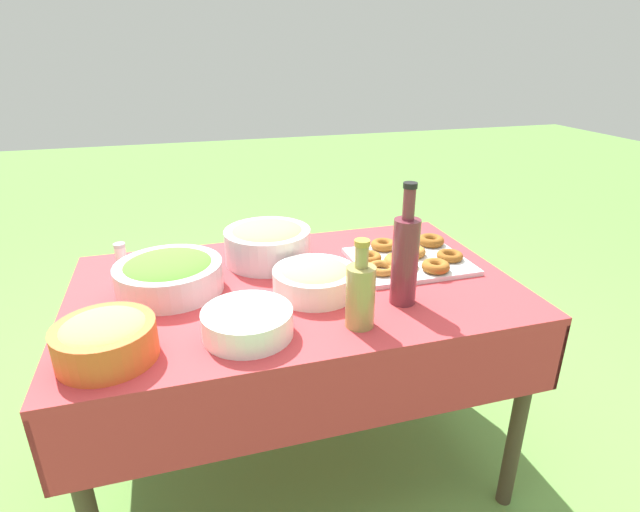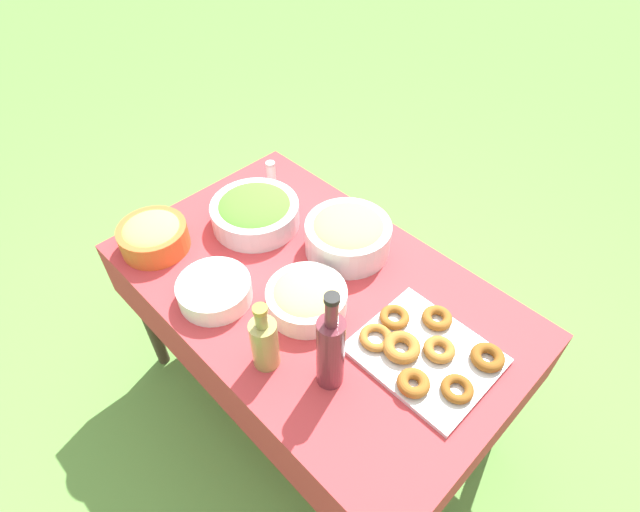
{
  "view_description": "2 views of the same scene",
  "coord_description": "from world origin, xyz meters",
  "px_view_note": "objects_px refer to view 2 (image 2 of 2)",
  "views": [
    {
      "loc": [
        -0.33,
        -1.39,
        1.44
      ],
      "look_at": [
        0.08,
        -0.02,
        0.84
      ],
      "focal_mm": 28.0,
      "sensor_mm": 36.0,
      "label": 1
    },
    {
      "loc": [
        0.78,
        -0.74,
        2.0
      ],
      "look_at": [
        -0.01,
        0.04,
        0.85
      ],
      "focal_mm": 28.0,
      "sensor_mm": 36.0,
      "label": 2
    }
  ],
  "objects_px": {
    "wine_bottle": "(331,350)",
    "fruit_bowl": "(153,235)",
    "salad_bowl": "(255,212)",
    "olive_oil_bottle": "(264,342)",
    "bread_bowl": "(348,234)",
    "donut_platter": "(425,352)",
    "pasta_bowl": "(307,297)",
    "plate_stack": "(215,291)"
  },
  "relations": [
    {
      "from": "bread_bowl",
      "to": "salad_bowl",
      "type": "bearing_deg",
      "value": -156.87
    },
    {
      "from": "olive_oil_bottle",
      "to": "wine_bottle",
      "type": "height_order",
      "value": "wine_bottle"
    },
    {
      "from": "salad_bowl",
      "to": "wine_bottle",
      "type": "xyz_separation_m",
      "value": [
        0.66,
        -0.27,
        0.09
      ]
    },
    {
      "from": "pasta_bowl",
      "to": "bread_bowl",
      "type": "height_order",
      "value": "bread_bowl"
    },
    {
      "from": "wine_bottle",
      "to": "bread_bowl",
      "type": "relative_size",
      "value": 1.21
    },
    {
      "from": "salad_bowl",
      "to": "wine_bottle",
      "type": "height_order",
      "value": "wine_bottle"
    },
    {
      "from": "plate_stack",
      "to": "wine_bottle",
      "type": "xyz_separation_m",
      "value": [
        0.47,
        0.05,
        0.11
      ]
    },
    {
      "from": "donut_platter",
      "to": "salad_bowl",
      "type": "bearing_deg",
      "value": 178.65
    },
    {
      "from": "salad_bowl",
      "to": "bread_bowl",
      "type": "xyz_separation_m",
      "value": [
        0.33,
        0.14,
        0.01
      ]
    },
    {
      "from": "olive_oil_bottle",
      "to": "bread_bowl",
      "type": "distance_m",
      "value": 0.53
    },
    {
      "from": "olive_oil_bottle",
      "to": "wine_bottle",
      "type": "xyz_separation_m",
      "value": [
        0.17,
        0.09,
        0.05
      ]
    },
    {
      "from": "salad_bowl",
      "to": "plate_stack",
      "type": "height_order",
      "value": "salad_bowl"
    },
    {
      "from": "salad_bowl",
      "to": "fruit_bowl",
      "type": "bearing_deg",
      "value": -114.38
    },
    {
      "from": "pasta_bowl",
      "to": "olive_oil_bottle",
      "type": "height_order",
      "value": "olive_oil_bottle"
    },
    {
      "from": "olive_oil_bottle",
      "to": "fruit_bowl",
      "type": "distance_m",
      "value": 0.64
    },
    {
      "from": "bread_bowl",
      "to": "fruit_bowl",
      "type": "relative_size",
      "value": 1.24
    },
    {
      "from": "salad_bowl",
      "to": "wine_bottle",
      "type": "distance_m",
      "value": 0.72
    },
    {
      "from": "olive_oil_bottle",
      "to": "bread_bowl",
      "type": "xyz_separation_m",
      "value": [
        -0.15,
        0.5,
        -0.03
      ]
    },
    {
      "from": "donut_platter",
      "to": "fruit_bowl",
      "type": "xyz_separation_m",
      "value": [
        -0.95,
        -0.32,
        0.04
      ]
    },
    {
      "from": "plate_stack",
      "to": "bread_bowl",
      "type": "height_order",
      "value": "bread_bowl"
    },
    {
      "from": "olive_oil_bottle",
      "to": "bread_bowl",
      "type": "bearing_deg",
      "value": 107.05
    },
    {
      "from": "salad_bowl",
      "to": "pasta_bowl",
      "type": "height_order",
      "value": "salad_bowl"
    },
    {
      "from": "plate_stack",
      "to": "donut_platter",
      "type": "bearing_deg",
      "value": 26.73
    },
    {
      "from": "wine_bottle",
      "to": "fruit_bowl",
      "type": "height_order",
      "value": "wine_bottle"
    },
    {
      "from": "pasta_bowl",
      "to": "bread_bowl",
      "type": "xyz_separation_m",
      "value": [
        -0.09,
        0.28,
        0.02
      ]
    },
    {
      "from": "fruit_bowl",
      "to": "pasta_bowl",
      "type": "bearing_deg",
      "value": 18.68
    },
    {
      "from": "salad_bowl",
      "to": "fruit_bowl",
      "type": "distance_m",
      "value": 0.37
    },
    {
      "from": "salad_bowl",
      "to": "bread_bowl",
      "type": "relative_size",
      "value": 1.09
    },
    {
      "from": "salad_bowl",
      "to": "wine_bottle",
      "type": "relative_size",
      "value": 0.9
    },
    {
      "from": "pasta_bowl",
      "to": "olive_oil_bottle",
      "type": "bearing_deg",
      "value": -73.81
    },
    {
      "from": "fruit_bowl",
      "to": "plate_stack",
      "type": "bearing_deg",
      "value": 1.75
    },
    {
      "from": "pasta_bowl",
      "to": "bread_bowl",
      "type": "relative_size",
      "value": 0.86
    },
    {
      "from": "plate_stack",
      "to": "wine_bottle",
      "type": "relative_size",
      "value": 0.66
    },
    {
      "from": "fruit_bowl",
      "to": "wine_bottle",
      "type": "bearing_deg",
      "value": 4.56
    },
    {
      "from": "pasta_bowl",
      "to": "fruit_bowl",
      "type": "xyz_separation_m",
      "value": [
        -0.58,
        -0.19,
        0.01
      ]
    },
    {
      "from": "salad_bowl",
      "to": "donut_platter",
      "type": "distance_m",
      "value": 0.8
    },
    {
      "from": "pasta_bowl",
      "to": "donut_platter",
      "type": "bearing_deg",
      "value": 18.02
    },
    {
      "from": "plate_stack",
      "to": "pasta_bowl",
      "type": "bearing_deg",
      "value": 38.24
    },
    {
      "from": "wine_bottle",
      "to": "pasta_bowl",
      "type": "bearing_deg",
      "value": 150.75
    },
    {
      "from": "pasta_bowl",
      "to": "plate_stack",
      "type": "bearing_deg",
      "value": -141.76
    },
    {
      "from": "wine_bottle",
      "to": "bread_bowl",
      "type": "xyz_separation_m",
      "value": [
        -0.32,
        0.41,
        -0.07
      ]
    },
    {
      "from": "donut_platter",
      "to": "olive_oil_bottle",
      "type": "xyz_separation_m",
      "value": [
        -0.31,
        -0.34,
        0.08
      ]
    }
  ]
}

